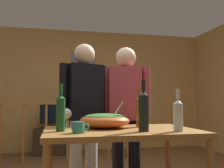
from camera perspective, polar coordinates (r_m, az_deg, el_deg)
name	(u,v)px	position (r m, az deg, el deg)	size (l,w,h in m)	color
back_wall	(89,90)	(5.64, -5.17, -1.30)	(5.17, 0.10, 2.56)	tan
framed_picture	(83,65)	(5.61, -6.47, 4.12)	(0.50, 0.03, 0.59)	slate
stair_railing	(70,123)	(4.66, -9.16, -8.50)	(3.06, 0.10, 1.08)	#9E6B33
tv_console	(57,141)	(5.30, -12.06, -12.25)	(0.90, 0.40, 0.50)	#38281E
flat_screen_tv	(57,114)	(5.22, -11.97, -6.59)	(0.67, 0.12, 0.47)	black
serving_table	(121,139)	(2.16, 1.97, -12.15)	(1.23, 0.81, 0.80)	#9E6B33
salad_bowl	(105,120)	(2.25, -1.58, -7.90)	(0.43, 0.43, 0.23)	#DB5B23
wine_glass	(67,114)	(2.36, -10.00, -6.65)	(0.09, 0.09, 0.17)	silver
wine_bottle_clear	(178,114)	(2.05, 14.37, -6.50)	(0.07, 0.07, 0.32)	silver
wine_bottle_dark	(144,110)	(1.99, 6.99, -5.73)	(0.08, 0.08, 0.39)	black
wine_bottle_green	(61,112)	(2.02, -11.27, -6.05)	(0.07, 0.07, 0.36)	#1E5628
wine_bottle_amber	(140,110)	(2.36, 6.19, -5.83)	(0.07, 0.07, 0.36)	brown
mug_teal	(79,127)	(1.90, -7.38, -9.48)	(0.12, 0.09, 0.08)	teal
person_standing_left	(84,107)	(2.79, -6.20, -4.97)	(0.53, 0.32, 1.65)	beige
person_standing_right	(126,108)	(2.87, 3.11, -5.26)	(0.52, 0.32, 1.63)	black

